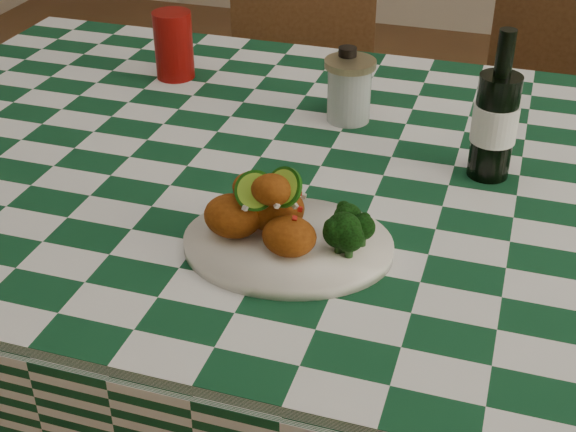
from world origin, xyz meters
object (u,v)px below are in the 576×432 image
(beer_bottle, at_px, (497,106))
(wooden_chair_right, at_px, (531,185))
(mason_jar, at_px, (349,91))
(ketchup_bottle, at_px, (346,82))
(fried_chicken_pile, at_px, (274,207))
(dining_table, at_px, (316,350))
(plate, at_px, (288,245))
(wooden_chair_left, at_px, (301,161))
(red_tumbler, at_px, (174,45))

(beer_bottle, height_order, wooden_chair_right, beer_bottle)
(mason_jar, bearing_deg, ketchup_bottle, 118.26)
(fried_chicken_pile, bearing_deg, beer_bottle, 49.20)
(mason_jar, bearing_deg, beer_bottle, -26.46)
(dining_table, height_order, fried_chicken_pile, fried_chicken_pile)
(beer_bottle, bearing_deg, plate, -128.63)
(mason_jar, distance_m, wooden_chair_left, 0.70)
(fried_chicken_pile, xyz_separation_m, beer_bottle, (0.26, 0.30, 0.05))
(red_tumbler, bearing_deg, dining_table, -35.75)
(wooden_chair_left, distance_m, wooden_chair_right, 0.58)
(plate, distance_m, fried_chicken_pile, 0.06)
(fried_chicken_pile, relative_size, wooden_chair_left, 0.18)
(fried_chicken_pile, relative_size, mason_jar, 1.34)
(red_tumbler, xyz_separation_m, ketchup_bottle, (0.37, -0.07, -0.00))
(dining_table, bearing_deg, ketchup_bottle, 92.86)
(mason_jar, height_order, wooden_chair_right, mason_jar)
(plate, bearing_deg, wooden_chair_left, 105.49)
(beer_bottle, bearing_deg, wooden_chair_left, 128.02)
(plate, height_order, ketchup_bottle, ketchup_bottle)
(plate, distance_m, red_tumbler, 0.65)
(plate, xyz_separation_m, beer_bottle, (0.24, 0.30, 0.11))
(dining_table, relative_size, fried_chicken_pile, 11.04)
(ketchup_bottle, height_order, wooden_chair_left, ketchup_bottle)
(wooden_chair_right, bearing_deg, fried_chicken_pile, -97.26)
(fried_chicken_pile, distance_m, mason_jar, 0.42)
(red_tumbler, relative_size, beer_bottle, 0.56)
(plate, bearing_deg, wooden_chair_right, 70.89)
(plate, height_order, wooden_chair_left, wooden_chair_left)
(wooden_chair_right, bearing_deg, wooden_chair_left, -165.91)
(fried_chicken_pile, height_order, mason_jar, fried_chicken_pile)
(plate, height_order, beer_bottle, beer_bottle)
(fried_chicken_pile, xyz_separation_m, wooden_chair_right, (0.34, 0.94, -0.43))
(wooden_chair_left, bearing_deg, beer_bottle, -68.18)
(ketchup_bottle, relative_size, beer_bottle, 0.54)
(dining_table, xyz_separation_m, wooden_chair_left, (-0.23, 0.68, 0.01))
(dining_table, distance_m, wooden_chair_left, 0.72)
(mason_jar, relative_size, beer_bottle, 0.47)
(fried_chicken_pile, height_order, red_tumbler, red_tumbler)
(ketchup_bottle, height_order, beer_bottle, beer_bottle)
(red_tumbler, bearing_deg, wooden_chair_left, 71.14)
(fried_chicken_pile, height_order, wooden_chair_left, fried_chicken_pile)
(fried_chicken_pile, bearing_deg, mason_jar, 90.38)
(fried_chicken_pile, bearing_deg, red_tumbler, 126.42)
(mason_jar, bearing_deg, dining_table, -89.97)
(red_tumbler, xyz_separation_m, beer_bottle, (0.63, -0.22, 0.05))
(fried_chicken_pile, distance_m, wooden_chair_right, 1.09)
(plate, relative_size, wooden_chair_right, 0.33)
(fried_chicken_pile, relative_size, beer_bottle, 0.64)
(dining_table, distance_m, mason_jar, 0.48)
(plate, relative_size, fried_chicken_pile, 1.89)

